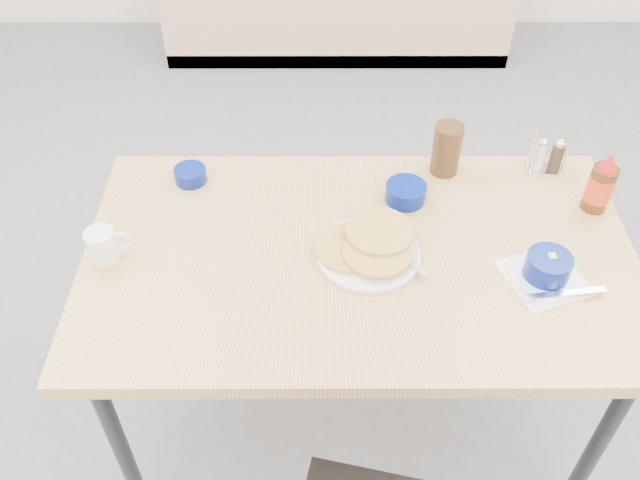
{
  "coord_description": "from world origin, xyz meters",
  "views": [
    {
      "loc": [
        -0.1,
        -0.95,
        1.98
      ],
      "look_at": [
        -0.1,
        0.24,
        0.82
      ],
      "focal_mm": 38.0,
      "sensor_mm": 36.0,
      "label": 1
    }
  ],
  "objects_px": {
    "coffee_mug": "(103,244)",
    "syrup_bottle": "(601,185)",
    "pancake_plate": "(369,248)",
    "amber_tumbler": "(447,149)",
    "creamer_bowl": "(190,175)",
    "grits_setting": "(547,270)",
    "dining_table": "(359,270)",
    "butter_bowl": "(406,193)",
    "condiment_caddy": "(548,157)"
  },
  "relations": [
    {
      "from": "creamer_bowl",
      "to": "butter_bowl",
      "type": "relative_size",
      "value": 0.81
    },
    {
      "from": "condiment_caddy",
      "to": "butter_bowl",
      "type": "bearing_deg",
      "value": -156.99
    },
    {
      "from": "pancake_plate",
      "to": "syrup_bottle",
      "type": "distance_m",
      "value": 0.64
    },
    {
      "from": "grits_setting",
      "to": "pancake_plate",
      "type": "bearing_deg",
      "value": 168.59
    },
    {
      "from": "dining_table",
      "to": "coffee_mug",
      "type": "bearing_deg",
      "value": -179.0
    },
    {
      "from": "pancake_plate",
      "to": "butter_bowl",
      "type": "relative_size",
      "value": 2.48
    },
    {
      "from": "grits_setting",
      "to": "syrup_bottle",
      "type": "height_order",
      "value": "syrup_bottle"
    },
    {
      "from": "creamer_bowl",
      "to": "butter_bowl",
      "type": "xyz_separation_m",
      "value": [
        0.6,
        -0.08,
        0.0
      ]
    },
    {
      "from": "butter_bowl",
      "to": "condiment_caddy",
      "type": "bearing_deg",
      "value": 17.96
    },
    {
      "from": "coffee_mug",
      "to": "syrup_bottle",
      "type": "xyz_separation_m",
      "value": [
        1.28,
        0.18,
        0.03
      ]
    },
    {
      "from": "coffee_mug",
      "to": "amber_tumbler",
      "type": "xyz_separation_m",
      "value": [
        0.89,
        0.34,
        0.03
      ]
    },
    {
      "from": "coffee_mug",
      "to": "dining_table",
      "type": "bearing_deg",
      "value": 1.0
    },
    {
      "from": "creamer_bowl",
      "to": "syrup_bottle",
      "type": "bearing_deg",
      "value": -5.98
    },
    {
      "from": "amber_tumbler",
      "to": "condiment_caddy",
      "type": "distance_m",
      "value": 0.3
    },
    {
      "from": "dining_table",
      "to": "pancake_plate",
      "type": "relative_size",
      "value": 5.09
    },
    {
      "from": "coffee_mug",
      "to": "grits_setting",
      "type": "distance_m",
      "value": 1.09
    },
    {
      "from": "condiment_caddy",
      "to": "syrup_bottle",
      "type": "height_order",
      "value": "syrup_bottle"
    },
    {
      "from": "coffee_mug",
      "to": "syrup_bottle",
      "type": "bearing_deg",
      "value": 8.23
    },
    {
      "from": "creamer_bowl",
      "to": "condiment_caddy",
      "type": "bearing_deg",
      "value": 2.87
    },
    {
      "from": "pancake_plate",
      "to": "coffee_mug",
      "type": "relative_size",
      "value": 2.54
    },
    {
      "from": "dining_table",
      "to": "syrup_bottle",
      "type": "height_order",
      "value": "syrup_bottle"
    },
    {
      "from": "pancake_plate",
      "to": "butter_bowl",
      "type": "distance_m",
      "value": 0.24
    },
    {
      "from": "dining_table",
      "to": "grits_setting",
      "type": "bearing_deg",
      "value": -11.15
    },
    {
      "from": "coffee_mug",
      "to": "grits_setting",
      "type": "relative_size",
      "value": 0.44
    },
    {
      "from": "syrup_bottle",
      "to": "coffee_mug",
      "type": "bearing_deg",
      "value": -171.77
    },
    {
      "from": "pancake_plate",
      "to": "creamer_bowl",
      "type": "height_order",
      "value": "pancake_plate"
    },
    {
      "from": "grits_setting",
      "to": "amber_tumbler",
      "type": "xyz_separation_m",
      "value": [
        -0.19,
        0.42,
        0.04
      ]
    },
    {
      "from": "pancake_plate",
      "to": "amber_tumbler",
      "type": "height_order",
      "value": "amber_tumbler"
    },
    {
      "from": "dining_table",
      "to": "creamer_bowl",
      "type": "bearing_deg",
      "value": 148.12
    },
    {
      "from": "grits_setting",
      "to": "coffee_mug",
      "type": "bearing_deg",
      "value": 175.94
    },
    {
      "from": "condiment_caddy",
      "to": "syrup_bottle",
      "type": "bearing_deg",
      "value": -56.25
    },
    {
      "from": "dining_table",
      "to": "grits_setting",
      "type": "distance_m",
      "value": 0.46
    },
    {
      "from": "grits_setting",
      "to": "amber_tumbler",
      "type": "bearing_deg",
      "value": 114.41
    },
    {
      "from": "pancake_plate",
      "to": "butter_bowl",
      "type": "bearing_deg",
      "value": 61.82
    },
    {
      "from": "pancake_plate",
      "to": "amber_tumbler",
      "type": "bearing_deg",
      "value": 55.17
    },
    {
      "from": "coffee_mug",
      "to": "syrup_bottle",
      "type": "distance_m",
      "value": 1.29
    },
    {
      "from": "butter_bowl",
      "to": "grits_setting",
      "type": "bearing_deg",
      "value": -43.15
    },
    {
      "from": "amber_tumbler",
      "to": "condiment_caddy",
      "type": "relative_size",
      "value": 1.23
    },
    {
      "from": "butter_bowl",
      "to": "syrup_bottle",
      "type": "height_order",
      "value": "syrup_bottle"
    },
    {
      "from": "dining_table",
      "to": "condiment_caddy",
      "type": "relative_size",
      "value": 11.34
    },
    {
      "from": "syrup_bottle",
      "to": "pancake_plate",
      "type": "bearing_deg",
      "value": -164.12
    },
    {
      "from": "grits_setting",
      "to": "condiment_caddy",
      "type": "distance_m",
      "value": 0.44
    },
    {
      "from": "butter_bowl",
      "to": "amber_tumbler",
      "type": "distance_m",
      "value": 0.18
    },
    {
      "from": "pancake_plate",
      "to": "dining_table",
      "type": "bearing_deg",
      "value": 173.98
    },
    {
      "from": "syrup_bottle",
      "to": "grits_setting",
      "type": "bearing_deg",
      "value": -126.52
    },
    {
      "from": "butter_bowl",
      "to": "pancake_plate",
      "type": "bearing_deg",
      "value": -118.18
    },
    {
      "from": "coffee_mug",
      "to": "creamer_bowl",
      "type": "bearing_deg",
      "value": 60.27
    },
    {
      "from": "grits_setting",
      "to": "creamer_bowl",
      "type": "height_order",
      "value": "grits_setting"
    },
    {
      "from": "pancake_plate",
      "to": "condiment_caddy",
      "type": "xyz_separation_m",
      "value": [
        0.53,
        0.34,
        0.02
      ]
    },
    {
      "from": "condiment_caddy",
      "to": "dining_table",
      "type": "bearing_deg",
      "value": -143.17
    }
  ]
}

